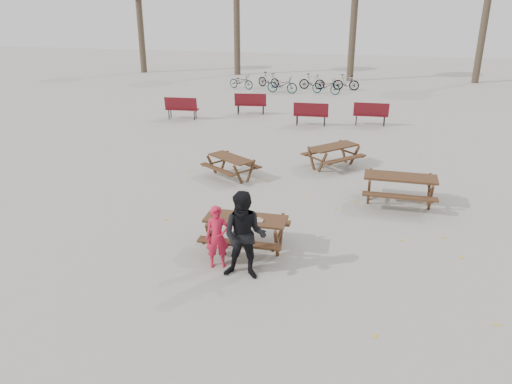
% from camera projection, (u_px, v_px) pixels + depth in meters
% --- Properties ---
extents(ground, '(80.00, 80.00, 0.00)m').
position_uv_depth(ground, '(246.00, 249.00, 11.25)').
color(ground, gray).
rests_on(ground, ground).
extents(main_picnic_table, '(1.80, 1.45, 0.78)m').
position_uv_depth(main_picnic_table, '(246.00, 226.00, 11.03)').
color(main_picnic_table, '#381D14').
rests_on(main_picnic_table, ground).
extents(food_tray, '(0.18, 0.11, 0.03)m').
position_uv_depth(food_tray, '(259.00, 220.00, 10.80)').
color(food_tray, white).
rests_on(food_tray, main_picnic_table).
extents(bread_roll, '(0.14, 0.06, 0.05)m').
position_uv_depth(bread_roll, '(259.00, 219.00, 10.78)').
color(bread_roll, tan).
rests_on(bread_roll, food_tray).
extents(soda_bottle, '(0.07, 0.07, 0.17)m').
position_uv_depth(soda_bottle, '(239.00, 219.00, 10.75)').
color(soda_bottle, silver).
rests_on(soda_bottle, main_picnic_table).
extents(child, '(0.57, 0.47, 1.35)m').
position_uv_depth(child, '(217.00, 237.00, 10.31)').
color(child, red).
rests_on(child, ground).
extents(adult, '(0.91, 0.71, 1.84)m').
position_uv_depth(adult, '(245.00, 236.00, 9.81)').
color(adult, black).
rests_on(adult, ground).
extents(picnic_table_east, '(1.94, 1.58, 0.82)m').
position_uv_depth(picnic_table_east, '(399.00, 190.00, 13.50)').
color(picnic_table_east, '#381D14').
rests_on(picnic_table_east, ground).
extents(picnic_table_north, '(1.97, 1.89, 0.66)m').
position_uv_depth(picnic_table_north, '(231.00, 167.00, 15.54)').
color(picnic_table_north, '#381D14').
rests_on(picnic_table_north, ground).
extents(picnic_table_far, '(2.14, 2.16, 0.73)m').
position_uv_depth(picnic_table_far, '(333.00, 156.00, 16.48)').
color(picnic_table_far, '#381D14').
rests_on(picnic_table_far, ground).
extents(park_bench_row, '(10.03, 2.29, 1.03)m').
position_uv_depth(park_bench_row, '(277.00, 109.00, 22.50)').
color(park_bench_row, maroon).
rests_on(park_bench_row, ground).
extents(bicycle_row, '(7.89, 2.64, 0.95)m').
position_uv_depth(bicycle_row, '(294.00, 83.00, 29.62)').
color(bicycle_row, black).
rests_on(bicycle_row, ground).
extents(fallen_leaves, '(11.00, 11.00, 0.01)m').
position_uv_depth(fallen_leaves, '(287.00, 208.00, 13.41)').
color(fallen_leaves, gold).
rests_on(fallen_leaves, ground).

